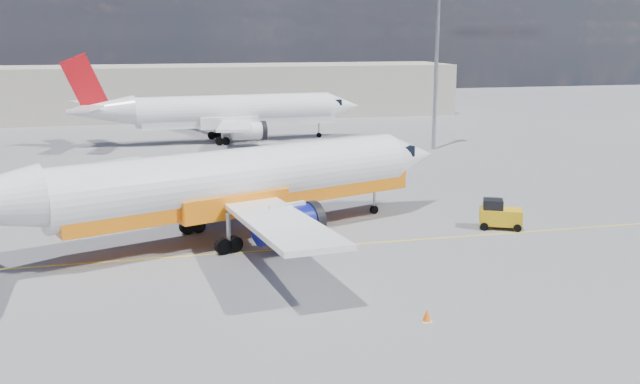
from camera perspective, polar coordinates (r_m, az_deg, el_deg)
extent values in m
plane|color=slate|center=(41.13, -1.52, -5.77)|extent=(240.00, 240.00, 0.00)
cube|color=yellow|center=(43.92, -2.35, -4.56)|extent=(70.00, 0.15, 0.01)
cube|color=#AAA192|center=(114.28, -7.08, 8.04)|extent=(70.00, 14.00, 8.00)
cylinder|color=white|center=(45.67, -6.47, 1.16)|extent=(23.96, 11.91, 3.74)
cone|color=white|center=(53.65, 7.18, 2.85)|extent=(5.42, 5.03, 3.74)
cube|color=black|center=(52.56, 5.93, 3.35)|extent=(2.63, 3.02, 0.77)
cube|color=orange|center=(46.18, -5.83, -0.30)|extent=(23.73, 11.29, 1.32)
cube|color=white|center=(52.05, -11.99, 1.27)|extent=(10.34, 12.87, 0.88)
cube|color=white|center=(38.56, -3.29, -2.44)|extent=(4.95, 13.49, 0.88)
cylinder|color=navy|center=(50.66, -8.46, -0.11)|extent=(4.43, 3.33, 2.09)
cylinder|color=navy|center=(42.20, -2.61, -2.57)|extent=(4.43, 3.33, 2.09)
cylinder|color=black|center=(51.42, -6.70, 0.13)|extent=(1.32, 2.35, 2.31)
cylinder|color=black|center=(43.11, -0.62, -2.23)|extent=(1.32, 2.35, 2.31)
cylinder|color=#9998A0|center=(52.08, 4.36, -0.28)|extent=(0.25, 0.25, 2.31)
cylinder|color=black|center=(52.33, 4.35, -1.41)|extent=(0.67, 0.46, 0.62)
cylinder|color=black|center=(47.86, -10.17, -2.69)|extent=(1.07, 0.74, 0.99)
cylinder|color=black|center=(43.26, -7.31, -4.24)|extent=(1.07, 0.74, 0.99)
cylinder|color=white|center=(87.27, -6.81, 6.55)|extent=(23.77, 5.63, 3.64)
cone|color=white|center=(91.11, 1.84, 6.89)|extent=(4.57, 3.99, 3.64)
cone|color=white|center=(85.46, -17.11, 6.21)|extent=(7.76, 4.08, 3.46)
cube|color=black|center=(90.55, 0.95, 7.23)|extent=(2.02, 2.61, 0.75)
cube|color=white|center=(87.52, -6.44, 5.76)|extent=(23.71, 4.99, 1.28)
cube|color=white|center=(94.39, -8.69, 6.36)|extent=(7.40, 13.26, 0.86)
cube|color=white|center=(79.78, -6.81, 5.29)|extent=(5.42, 13.22, 0.86)
cylinder|color=white|center=(92.29, -7.07, 5.63)|extent=(4.01, 2.35, 2.03)
cylinder|color=white|center=(82.95, -5.72, 4.88)|extent=(4.01, 2.35, 2.03)
cylinder|color=black|center=(92.64, -6.03, 5.69)|extent=(0.72, 2.28, 2.25)
cylinder|color=black|center=(83.34, -4.57, 4.94)|extent=(0.72, 2.28, 2.25)
cube|color=#B90E14|center=(85.16, -18.34, 8.31)|extent=(5.03, 0.75, 6.68)
cube|color=white|center=(88.77, -18.25, 6.80)|extent=(4.25, 5.84, 0.19)
cube|color=white|center=(81.95, -18.19, 6.37)|extent=(3.51, 5.75, 0.19)
cylinder|color=#9998A0|center=(90.34, -0.08, 5.24)|extent=(0.21, 0.21, 2.25)
cylinder|color=black|center=(90.48, -0.08, 4.59)|extent=(0.62, 0.31, 0.60)
cylinder|color=black|center=(89.79, -8.43, 4.50)|extent=(0.99, 0.49, 0.96)
cylinder|color=black|center=(84.79, -7.81, 4.05)|extent=(0.99, 0.49, 0.96)
cylinder|color=black|center=(50.52, 12.95, -2.26)|extent=(0.58, 0.42, 0.54)
cylinder|color=black|center=(49.07, 13.00, -2.71)|extent=(0.58, 0.42, 0.54)
cylinder|color=black|center=(50.66, 15.38, -2.36)|extent=(0.58, 0.42, 0.54)
cylinder|color=black|center=(49.21, 15.51, -2.81)|extent=(0.58, 0.42, 0.54)
cube|color=gold|center=(49.72, 14.25, -1.93)|extent=(3.18, 2.54, 1.08)
cube|color=black|center=(49.48, 13.68, -0.94)|extent=(1.71, 1.71, 0.65)
cube|color=white|center=(33.62, 8.52, -10.18)|extent=(0.45, 0.45, 0.05)
cone|color=#FF610A|center=(33.50, 8.54, -9.68)|extent=(0.39, 0.39, 0.59)
cylinder|color=#9998A0|center=(81.45, 9.30, 10.47)|extent=(0.45, 0.45, 20.26)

